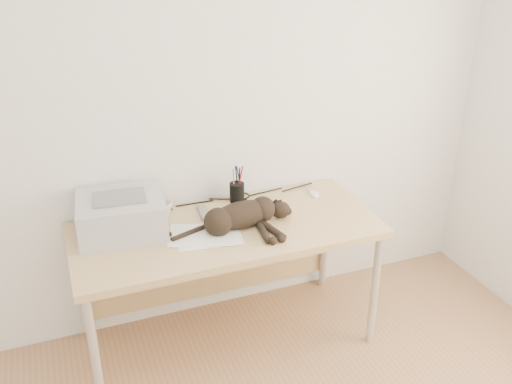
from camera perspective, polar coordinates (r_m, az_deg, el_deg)
name	(u,v)px	position (r m, az deg, el deg)	size (l,w,h in m)	color
wall_back	(203,104)	(3.08, -5.33, 8.71)	(3.50, 3.50, 0.00)	white
desk	(222,241)	(3.12, -3.42, -4.94)	(1.60, 0.70, 0.74)	tan
printer	(121,215)	(2.97, -13.31, -2.25)	(0.46, 0.40, 0.20)	#ADADB2
papers	(205,236)	(2.91, -5.13, -4.36)	(0.40, 0.32, 0.01)	white
cat	(239,217)	(2.94, -1.68, -2.51)	(0.67, 0.31, 0.15)	black
mug	(163,210)	(3.08, -9.26, -1.82)	(0.10, 0.10, 0.10)	white
pen_cup	(237,192)	(3.22, -1.91, -0.02)	(0.08, 0.08, 0.21)	black
remote_grey	(204,213)	(3.11, -5.27, -2.09)	(0.05, 0.17, 0.02)	slate
remote_black	(265,206)	(3.18, 0.90, -1.38)	(0.05, 0.17, 0.02)	black
mouse	(314,192)	(3.34, 5.81, -0.01)	(0.06, 0.10, 0.03)	white
cable_tangle	(209,201)	(3.24, -4.69, -0.93)	(1.36, 0.09, 0.01)	black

